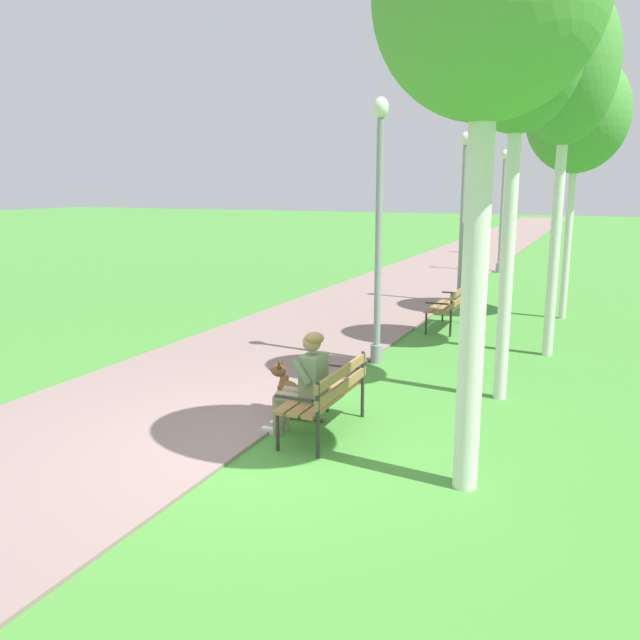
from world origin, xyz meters
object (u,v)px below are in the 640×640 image
object	(u,v)px
dog_brown	(294,396)
park_bench_near	(328,392)
lamp_post_far	(502,210)
person_seated_on_near_bench	(305,380)
birch_tree_closest	(488,2)
lamp_post_near	(379,230)
birch_tree_third	(568,67)
lamp_post_mid	(462,217)
birch_tree_second	(520,49)
pedestrian_distant	(473,234)
birch_tree_fourth	(577,115)
park_bench_mid	(450,304)

from	to	relation	value
dog_brown	park_bench_near	bearing A→B (deg)	-30.81
lamp_post_far	person_seated_on_near_bench	bearing A→B (deg)	-89.19
lamp_post_far	birch_tree_closest	size ratio (longest dim) A/B	0.72
lamp_post_near	birch_tree_closest	size ratio (longest dim) A/B	0.76
birch_tree_third	lamp_post_far	bearing A→B (deg)	103.03
lamp_post_mid	birch_tree_second	xyz separation A→B (m)	(2.06, -7.00, 2.40)
pedestrian_distant	lamp_post_far	bearing A→B (deg)	-70.75
person_seated_on_near_bench	dog_brown	size ratio (longest dim) A/B	1.50
birch_tree_fourth	birch_tree_closest	bearing A→B (deg)	-91.79
lamp_post_near	birch_tree_third	bearing A→B (deg)	33.25
lamp_post_near	pedestrian_distant	bearing A→B (deg)	96.09
pedestrian_distant	lamp_post_mid	bearing A→B (deg)	-80.54
person_seated_on_near_bench	park_bench_near	bearing A→B (deg)	40.73
dog_brown	lamp_post_mid	bearing A→B (deg)	88.65
park_bench_near	lamp_post_far	bearing A→B (deg)	91.58
lamp_post_far	birch_tree_closest	bearing A→B (deg)	-82.30
park_bench_near	dog_brown	xyz separation A→B (m)	(-0.62, 0.37, -0.25)
birch_tree_second	birch_tree_third	size ratio (longest dim) A/B	0.94
park_bench_near	pedestrian_distant	xyz separation A→B (m)	(-2.40, 21.12, 0.33)
lamp_post_mid	pedestrian_distant	bearing A→B (deg)	99.46
birch_tree_fourth	pedestrian_distant	world-z (taller)	birch_tree_fourth
lamp_post_mid	lamp_post_far	world-z (taller)	lamp_post_mid
park_bench_near	lamp_post_far	world-z (taller)	lamp_post_far
dog_brown	birch_tree_third	world-z (taller)	birch_tree_third
lamp_post_near	birch_tree_fourth	size ratio (longest dim) A/B	0.76
park_bench_mid	pedestrian_distant	world-z (taller)	pedestrian_distant
lamp_post_mid	birch_tree_second	size ratio (longest dim) A/B	0.72
birch_tree_second	birch_tree_closest	bearing A→B (deg)	-87.73
dog_brown	lamp_post_mid	xyz separation A→B (m)	(0.21, 8.78, 1.85)
park_bench_near	person_seated_on_near_bench	xyz separation A→B (m)	(-0.21, -0.18, 0.17)
person_seated_on_near_bench	birch_tree_closest	xyz separation A→B (m)	(1.97, -0.55, 3.69)
pedestrian_distant	birch_tree_third	bearing A→B (deg)	-74.76
park_bench_mid	lamp_post_mid	bearing A→B (deg)	98.28
park_bench_near	birch_tree_closest	xyz separation A→B (m)	(1.76, -0.73, 3.85)
birch_tree_second	park_bench_mid	bearing A→B (deg)	111.83
lamp_post_near	pedestrian_distant	xyz separation A→B (m)	(-1.91, 17.93, -1.32)
birch_tree_closest	lamp_post_far	bearing A→B (deg)	97.70
person_seated_on_near_bench	birch_tree_third	bearing A→B (deg)	65.95
park_bench_mid	birch_tree_second	distance (m)	5.93
dog_brown	lamp_post_near	size ratio (longest dim) A/B	0.20
lamp_post_mid	pedestrian_distant	xyz separation A→B (m)	(-1.99, 11.97, -1.27)
lamp_post_near	lamp_post_mid	size ratio (longest dim) A/B	1.02
park_bench_mid	pedestrian_distant	xyz separation A→B (m)	(-2.42, 14.90, 0.33)
lamp_post_mid	lamp_post_near	bearing A→B (deg)	-90.78
person_seated_on_near_bench	dog_brown	bearing A→B (deg)	126.85
dog_brown	birch_tree_fourth	xyz separation A→B (m)	(2.66, 7.91, 4.01)
park_bench_mid	person_seated_on_near_bench	bearing A→B (deg)	-92.01
birch_tree_closest	park_bench_near	bearing A→B (deg)	157.47
birch_tree_closest	lamp_post_near	bearing A→B (deg)	119.90
lamp_post_far	birch_tree_fourth	bearing A→B (deg)	-71.04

